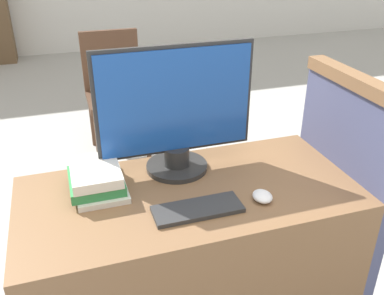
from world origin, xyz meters
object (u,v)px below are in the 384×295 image
(monitor, at_px, (175,112))
(mouse, at_px, (262,196))
(book_stack, at_px, (97,179))
(far_chair, at_px, (114,87))
(keyboard, at_px, (198,209))

(monitor, bearing_deg, mouse, -53.59)
(mouse, height_order, book_stack, book_stack)
(monitor, relative_size, far_chair, 0.64)
(far_chair, bearing_deg, mouse, -70.96)
(keyboard, bearing_deg, monitor, 87.88)
(keyboard, distance_m, mouse, 0.24)
(monitor, height_order, far_chair, monitor)
(book_stack, bearing_deg, monitor, 10.72)
(book_stack, relative_size, far_chair, 0.28)
(mouse, height_order, far_chair, far_chair)
(keyboard, xyz_separation_m, book_stack, (-0.31, 0.24, 0.04))
(far_chair, bearing_deg, keyboard, -77.55)
(monitor, distance_m, mouse, 0.45)
(mouse, xyz_separation_m, far_chair, (-0.23, 2.07, -0.26))
(monitor, height_order, mouse, monitor)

